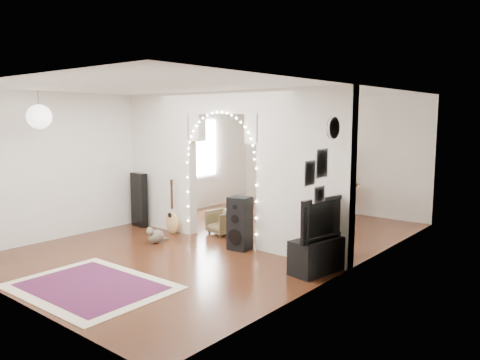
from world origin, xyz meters
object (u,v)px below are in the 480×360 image
Objects in this scene: dining_table at (327,187)px; dining_chair_left at (223,222)px; dining_chair_right at (309,231)px; bookcase at (310,179)px; acoustic_guitar at (172,214)px; floor_speaker at (240,223)px; media_console at (320,254)px.

dining_table reaches higher than dining_chair_left.
dining_chair_right is at bearing 28.09° from dining_chair_left.
acoustic_guitar is at bearing -78.19° from bookcase.
dining_chair_left is (-0.04, -3.15, -0.54)m from bookcase.
floor_speaker reaches higher than media_console.
floor_speaker is 0.74× the size of dining_table.
media_console is 1.87× the size of dining_chair_right.
dining_chair_right is (0.95, -2.33, -0.44)m from dining_table.
dining_table is at bearing 86.04° from floor_speaker.
bookcase reaches higher than dining_table.
dining_chair_left is at bearing -143.70° from dining_chair_right.
bookcase is 3.21m from dining_chair_right.
dining_chair_left is 0.95× the size of dining_chair_right.
floor_speaker is at bearing -104.07° from dining_chair_right.
dining_table reaches higher than dining_chair_right.
dining_table is at bearing 66.22° from acoustic_guitar.
acoustic_guitar is 3.69m from dining_table.
bookcase is at bearing 102.89° from dining_chair_left.
media_console is (3.33, -0.13, -0.14)m from acoustic_guitar.
acoustic_guitar is at bearing -111.50° from dining_table.
acoustic_guitar is 3.34m from media_console.
acoustic_guitar is 0.90× the size of media_console.
acoustic_guitar is 1.76× the size of dining_chair_left.
bookcase is (0.81, 3.75, 0.38)m from acoustic_guitar.
acoustic_guitar reaches higher than dining_table.
dining_chair_left is at bearing 139.51° from floor_speaker.
bookcase is 0.79m from dining_table.
floor_speaker is 0.91× the size of media_console.
dining_table is 2.42× the size of dining_chair_left.
acoustic_guitar is at bearing 172.52° from floor_speaker.
floor_speaker is 1.30m from dining_chair_right.
dining_chair_left is at bearing 174.39° from media_console.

